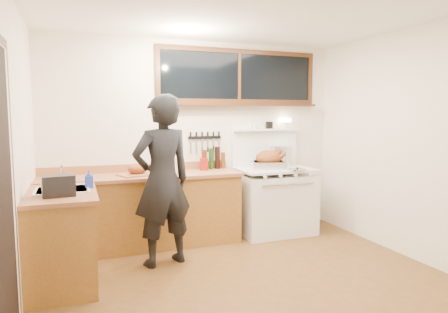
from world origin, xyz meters
name	(u,v)px	position (x,y,z in m)	size (l,w,h in m)	color
ground_plane	(250,283)	(0.00, 0.00, -0.01)	(4.00, 3.50, 0.02)	#553516
room_shell	(251,112)	(0.00, 0.00, 1.65)	(4.10, 3.60, 2.65)	silver
counter_back	(142,210)	(-0.80, 1.45, 0.45)	(2.44, 0.64, 1.00)	brown
counter_left	(62,238)	(-1.70, 0.62, 0.45)	(0.64, 1.09, 0.90)	brown
sink_unit	(63,195)	(-1.68, 0.70, 0.85)	(0.50, 0.45, 0.37)	white
vintage_stove	(274,199)	(1.00, 1.41, 0.47)	(1.02, 0.74, 1.57)	white
back_window	(239,83)	(0.60, 1.72, 2.06)	(2.32, 0.13, 0.77)	black
left_doorway	(3,199)	(-1.99, -0.55, 1.09)	(0.02, 1.04, 2.17)	black
knife_strip	(205,138)	(0.10, 1.73, 1.31)	(0.46, 0.03, 0.28)	black
man	(162,181)	(-0.68, 0.78, 0.92)	(0.77, 0.60, 1.84)	black
soap_bottle	(89,179)	(-1.43, 0.75, 0.99)	(0.08, 0.08, 0.18)	#253EB9
toaster	(58,186)	(-1.70, 0.41, 0.99)	(0.29, 0.22, 0.19)	black
cutting_board	(138,171)	(-0.85, 1.41, 0.95)	(0.51, 0.44, 0.14)	#9C5F3D
roast_turkey	(269,161)	(0.90, 1.40, 1.00)	(0.53, 0.46, 0.25)	silver
stockpot	(281,156)	(1.20, 1.61, 1.04)	(0.38, 0.38, 0.29)	silver
saucepan	(267,161)	(1.03, 1.70, 0.96)	(0.22, 0.30, 0.13)	silver
pot_lid	(297,170)	(1.17, 1.10, 0.91)	(0.26, 0.26, 0.04)	silver
coffee_tin	(204,164)	(0.03, 1.55, 0.98)	(0.13, 0.11, 0.16)	maroon
pitcher	(178,164)	(-0.30, 1.63, 0.99)	(0.11, 0.11, 0.18)	white
bottle_cluster	(213,159)	(0.19, 1.63, 1.04)	(0.33, 0.07, 0.30)	black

